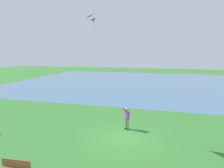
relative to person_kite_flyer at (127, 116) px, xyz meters
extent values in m
plane|color=#33702D|center=(-1.30, 0.02, -1.05)|extent=(120.00, 120.00, 0.00)
cube|color=#476B8E|center=(23.40, 4.02, -1.04)|extent=(36.00, 44.00, 0.01)
cube|color=#232328|center=(-0.09, -0.08, -1.02)|extent=(0.24, 0.25, 0.06)
cylinder|color=slate|center=(-0.07, -0.10, -0.60)|extent=(0.14, 0.14, 0.82)
cube|color=#232328|center=(0.09, 0.08, -1.02)|extent=(0.24, 0.25, 0.06)
cylinder|color=slate|center=(0.10, 0.06, -0.60)|extent=(0.14, 0.14, 0.82)
cube|color=#753899|center=(0.01, -0.02, 0.11)|extent=(0.44, 0.43, 0.60)
sphere|color=#996B4C|center=(0.01, -0.02, 0.57)|extent=(0.22, 0.22, 0.22)
ellipsoid|color=olive|center=(0.02, -0.03, 0.61)|extent=(0.32, 0.32, 0.13)
cylinder|color=#753899|center=(-0.20, 0.09, 0.56)|extent=(0.22, 0.56, 0.43)
cylinder|color=#753899|center=(-0.07, 0.21, 0.56)|extent=(0.56, 0.26, 0.43)
sphere|color=#996B4C|center=(-0.24, 0.26, 0.69)|extent=(0.10, 0.10, 0.10)
pyramid|color=blue|center=(-1.59, 1.75, 7.06)|extent=(1.18, 1.16, 0.35)
cone|color=purple|center=(-1.77, 1.94, 6.81)|extent=(0.28, 0.28, 0.22)
cylinder|color=black|center=(-1.77, 1.94, 6.92)|extent=(0.78, 0.74, 0.02)
cylinder|color=silver|center=(-1.01, 1.10, 3.72)|extent=(1.55, 1.69, 6.07)
cube|color=brown|center=(-6.69, 4.14, -0.37)|extent=(0.15, 1.50, 0.40)
camera|label=1|loc=(-13.11, -2.21, 4.78)|focal=29.05mm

